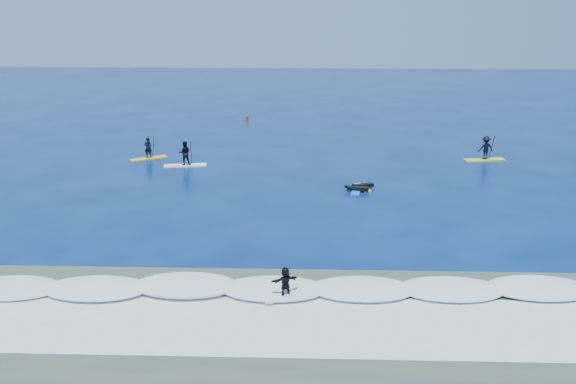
{
  "coord_description": "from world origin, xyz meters",
  "views": [
    {
      "loc": [
        2.52,
        -36.28,
        12.93
      ],
      "look_at": [
        1.22,
        3.31,
        0.6
      ],
      "focal_mm": 40.0,
      "sensor_mm": 36.0,
      "label": 1
    }
  ],
  "objects_px": {
    "sup_paddler_right": "(486,150)",
    "marker_buoy": "(247,118)",
    "prone_paddler_near": "(363,186)",
    "wave_surfer": "(285,284)",
    "prone_paddler_far": "(357,189)",
    "sup_paddler_center": "(185,155)",
    "sup_paddler_left": "(148,151)"
  },
  "relations": [
    {
      "from": "prone_paddler_far",
      "to": "wave_surfer",
      "type": "bearing_deg",
      "value": 175.81
    },
    {
      "from": "sup_paddler_left",
      "to": "wave_surfer",
      "type": "relative_size",
      "value": 1.42
    },
    {
      "from": "sup_paddler_center",
      "to": "sup_paddler_right",
      "type": "xyz_separation_m",
      "value": [
        23.83,
        2.52,
        0.04
      ]
    },
    {
      "from": "sup_paddler_left",
      "to": "prone_paddler_near",
      "type": "relative_size",
      "value": 1.42
    },
    {
      "from": "wave_surfer",
      "to": "marker_buoy",
      "type": "height_order",
      "value": "wave_surfer"
    },
    {
      "from": "sup_paddler_center",
      "to": "wave_surfer",
      "type": "relative_size",
      "value": 1.65
    },
    {
      "from": "prone_paddler_near",
      "to": "marker_buoy",
      "type": "relative_size",
      "value": 2.68
    },
    {
      "from": "sup_paddler_right",
      "to": "wave_surfer",
      "type": "distance_m",
      "value": 29.41
    },
    {
      "from": "sup_paddler_center",
      "to": "prone_paddler_near",
      "type": "xyz_separation_m",
      "value": [
        13.37,
        -5.57,
        -0.72
      ]
    },
    {
      "from": "sup_paddler_center",
      "to": "wave_surfer",
      "type": "xyz_separation_m",
      "value": [
        8.66,
        -22.67,
        -0.04
      ]
    },
    {
      "from": "sup_paddler_right",
      "to": "wave_surfer",
      "type": "height_order",
      "value": "sup_paddler_right"
    },
    {
      "from": "prone_paddler_near",
      "to": "wave_surfer",
      "type": "xyz_separation_m",
      "value": [
        -4.71,
        -17.11,
        0.68
      ]
    },
    {
      "from": "prone_paddler_near",
      "to": "marker_buoy",
      "type": "bearing_deg",
      "value": 4.09
    },
    {
      "from": "sup_paddler_right",
      "to": "marker_buoy",
      "type": "bearing_deg",
      "value": 131.72
    },
    {
      "from": "sup_paddler_right",
      "to": "marker_buoy",
      "type": "relative_size",
      "value": 4.44
    },
    {
      "from": "sup_paddler_center",
      "to": "marker_buoy",
      "type": "distance_m",
      "value": 18.7
    },
    {
      "from": "prone_paddler_near",
      "to": "sup_paddler_right",
      "type": "bearing_deg",
      "value": -71.36
    },
    {
      "from": "prone_paddler_near",
      "to": "wave_surfer",
      "type": "distance_m",
      "value": 17.76
    },
    {
      "from": "wave_surfer",
      "to": "sup_paddler_center",
      "type": "bearing_deg",
      "value": 87.07
    },
    {
      "from": "prone_paddler_far",
      "to": "marker_buoy",
      "type": "height_order",
      "value": "marker_buoy"
    },
    {
      "from": "prone_paddler_near",
      "to": "wave_surfer",
      "type": "relative_size",
      "value": 1.0
    },
    {
      "from": "sup_paddler_right",
      "to": "sup_paddler_center",
      "type": "bearing_deg",
      "value": 175.28
    },
    {
      "from": "prone_paddler_near",
      "to": "prone_paddler_far",
      "type": "distance_m",
      "value": 0.88
    },
    {
      "from": "sup_paddler_center",
      "to": "prone_paddler_near",
      "type": "bearing_deg",
      "value": -31.71
    },
    {
      "from": "sup_paddler_center",
      "to": "sup_paddler_right",
      "type": "distance_m",
      "value": 23.96
    },
    {
      "from": "marker_buoy",
      "to": "prone_paddler_near",
      "type": "bearing_deg",
      "value": -66.84
    },
    {
      "from": "sup_paddler_center",
      "to": "prone_paddler_far",
      "type": "height_order",
      "value": "sup_paddler_center"
    },
    {
      "from": "sup_paddler_left",
      "to": "prone_paddler_far",
      "type": "distance_m",
      "value": 18.34
    },
    {
      "from": "sup_paddler_right",
      "to": "prone_paddler_near",
      "type": "bearing_deg",
      "value": -153.04
    },
    {
      "from": "sup_paddler_left",
      "to": "sup_paddler_center",
      "type": "bearing_deg",
      "value": -63.99
    },
    {
      "from": "sup_paddler_center",
      "to": "prone_paddler_near",
      "type": "distance_m",
      "value": 14.5
    },
    {
      "from": "sup_paddler_left",
      "to": "marker_buoy",
      "type": "relative_size",
      "value": 3.82
    }
  ]
}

